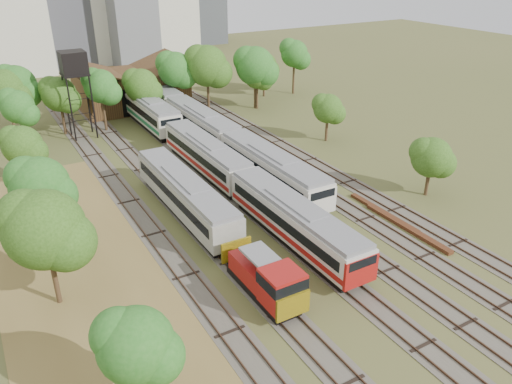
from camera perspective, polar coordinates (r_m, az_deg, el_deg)
ground at (r=37.87m, az=16.06°, el=-11.87°), size 240.00×240.00×0.00m
dry_grass_patch at (r=36.02m, az=-15.48°, el=-13.99°), size 14.00×60.00×0.04m
tracks at (r=54.84m, az=-3.03°, el=1.58°), size 24.60×80.00×0.19m
railcar_red_set at (r=48.82m, az=-1.34°, el=0.92°), size 3.02×34.58×3.73m
railcar_green_set at (r=66.09m, az=-6.22°, el=7.68°), size 3.22×52.08×3.99m
railcar_rear at (r=72.35m, az=-11.99°, el=8.90°), size 3.27×16.08×4.05m
shunter_locomotive at (r=35.66m, az=1.42°, el=-10.06°), size 2.62×8.10×3.42m
old_grey_coach at (r=46.94m, az=-8.08°, el=-0.33°), size 3.01×18.00×3.73m
water_tower at (r=69.09m, az=-20.14°, el=13.43°), size 3.25×3.25×11.25m
rail_pile_near at (r=46.86m, az=16.86°, el=-3.90°), size 0.66×9.88×0.33m
rail_pile_far at (r=48.93m, az=14.33°, el=-2.28°), size 0.55×8.82×0.29m
maintenance_shed at (r=83.08m, az=-14.05°, el=11.42°), size 16.45×11.55×7.58m
tree_band_left at (r=46.28m, az=-23.81°, el=2.18°), size 7.27×66.14×8.99m
tree_band_far at (r=76.57m, az=-8.68°, el=13.34°), size 48.48×11.11×10.02m
tree_band_right at (r=65.36m, az=7.64°, el=9.69°), size 5.01×39.71×7.36m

